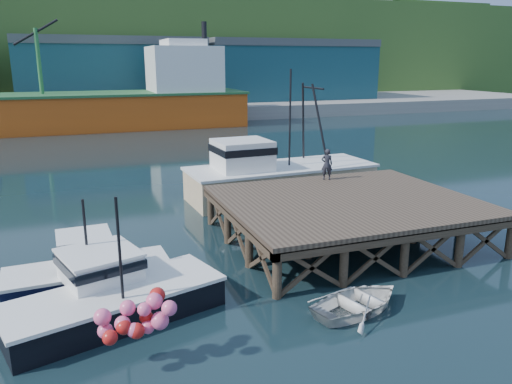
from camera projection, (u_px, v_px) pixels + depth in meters
name	position (u px, v px, depth m)	size (l,w,h in m)	color
ground	(242.00, 254.00, 23.22)	(300.00, 300.00, 0.00)	black
wharf	(349.00, 203.00, 24.40)	(12.00, 10.00, 2.62)	brown
far_quay	(112.00, 106.00, 86.42)	(160.00, 40.00, 2.00)	gray
warehouse_mid	(112.00, 74.00, 80.48)	(28.00, 16.00, 9.00)	#184250
warehouse_right	(283.00, 73.00, 90.55)	(30.00, 16.00, 9.00)	#184250
cargo_ship	(57.00, 104.00, 63.05)	(55.50, 10.00, 13.75)	#CF5113
hillside	(97.00, 50.00, 111.06)	(220.00, 50.00, 22.00)	#2D511E
boat_navy	(88.00, 269.00, 19.59)	(6.26, 3.42, 3.86)	black
boat_black	(112.00, 294.00, 17.36)	(7.87, 6.52, 4.58)	black
trawler	(277.00, 172.00, 32.31)	(12.47, 5.02, 8.20)	beige
dinghy	(359.00, 301.00, 17.79)	(2.69, 3.77, 0.78)	silver
dockworker	(327.00, 164.00, 28.24)	(0.64, 0.42, 1.77)	black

